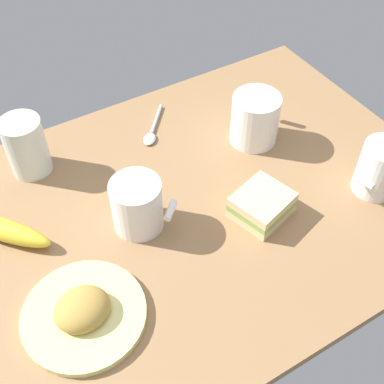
{
  "coord_description": "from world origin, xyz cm",
  "views": [
    {
      "loc": [
        -29.19,
        -49.05,
        68.06
      ],
      "look_at": [
        0.0,
        0.0,
        5.0
      ],
      "focal_mm": 46.96,
      "sensor_mm": 36.0,
      "label": 1
    }
  ],
  "objects": [
    {
      "name": "coffee_mug_milky",
      "position": [
        29.63,
        -13.34,
        7.05
      ],
      "size": [
        9.84,
        7.62,
        9.83
      ],
      "color": "white",
      "rests_on": "tabletop"
    },
    {
      "name": "spoon",
      "position": [
        2.76,
        20.06,
        2.38
      ],
      "size": [
        9.26,
        10.42,
        0.8
      ],
      "color": "silver",
      "rests_on": "tabletop"
    },
    {
      "name": "sandwich_main",
      "position": [
        8.94,
        -7.87,
        4.2
      ],
      "size": [
        10.94,
        10.34,
        4.4
      ],
      "color": "beige",
      "rests_on": "tabletop"
    },
    {
      "name": "tabletop",
      "position": [
        0.0,
        0.0,
        1.0
      ],
      "size": [
        90.0,
        64.0,
        2.0
      ],
      "primitive_type": "cube",
      "color": "#936D47",
      "rests_on": "ground"
    },
    {
      "name": "glass_of_milk",
      "position": [
        -20.88,
        22.63,
        6.89
      ],
      "size": [
        7.36,
        7.36,
        10.97
      ],
      "color": "silver",
      "rests_on": "tabletop"
    },
    {
      "name": "coffee_mug_spare",
      "position": [
        -9.82,
        0.8,
        6.79
      ],
      "size": [
        9.92,
        10.04,
        9.3
      ],
      "color": "white",
      "rests_on": "tabletop"
    },
    {
      "name": "coffee_mug_black",
      "position": [
        18.93,
        8.45,
        7.08
      ],
      "size": [
        11.24,
        10.13,
        9.89
      ],
      "color": "white",
      "rests_on": "tabletop"
    },
    {
      "name": "plate_of_food",
      "position": [
        -24.48,
        -10.7,
        3.25
      ],
      "size": [
        18.08,
        18.08,
        4.35
      ],
      "color": "#EAE58C",
      "rests_on": "tabletop"
    }
  ]
}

